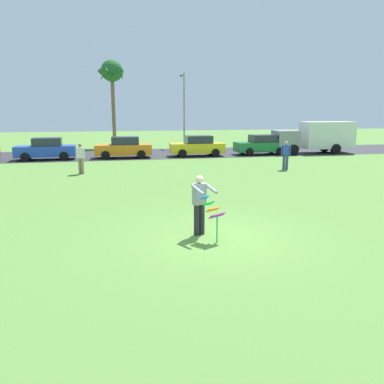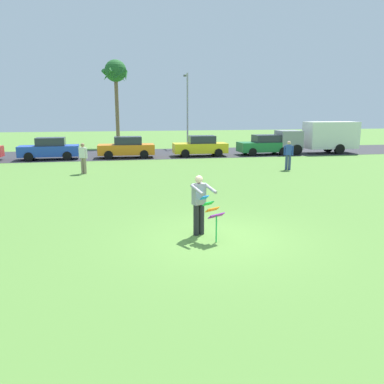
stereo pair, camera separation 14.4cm
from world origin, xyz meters
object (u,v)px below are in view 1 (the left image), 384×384
Objects in this scene: parked_car_green at (261,145)px; palm_tree_right_near at (112,74)px; parked_car_yellow at (197,146)px; streetlight_pole at (184,106)px; parked_car_blue at (46,149)px; parked_truck_grey_van at (318,136)px; person_kite_flyer at (200,203)px; kite_held at (213,211)px; parked_car_orange at (124,148)px; person_walker_far at (81,157)px; person_walker_near at (286,154)px.

parked_car_green is 0.51× the size of palm_tree_right_near.
streetlight_pole reaches higher than parked_car_yellow.
parked_truck_grey_van reaches higher than parked_car_blue.
parked_car_green is 16.40m from palm_tree_right_near.
palm_tree_right_near is at bearing 149.35° from parked_truck_grey_van.
parked_truck_grey_van is 0.97× the size of streetlight_pole.
person_kite_flyer is 0.41× the size of parked_car_green.
streetlight_pole is at bearing 80.12° from person_kite_flyer.
person_kite_flyer is 1.41× the size of kite_held.
parked_car_green is (11.07, 0.00, 0.00)m from parked_car_orange.
parked_car_orange is 1.00× the size of parked_car_yellow.
person_walker_far is (-2.66, -7.24, 0.16)m from parked_car_orange.
parked_car_blue is at bearing 180.00° from parked_truck_grey_van.
parked_car_yellow is at bearing 77.41° from person_kite_flyer.
parked_car_yellow is 0.63× the size of parked_truck_grey_van.
streetlight_pole reaches higher than person_walker_near.
parked_car_blue is 2.46× the size of person_walker_far.
parked_truck_grey_van reaches higher than parked_car_orange.
palm_tree_right_near reaches higher than kite_held.
parked_truck_grey_van is 0.81× the size of palm_tree_right_near.
person_kite_flyer reaches higher than parked_car_blue.
parked_car_green is 15.52m from person_walker_far.
person_walker_far reaches higher than parked_car_green.
parked_car_green is 0.61× the size of streetlight_pole.
kite_held is 28.00m from streetlight_pole.
parked_car_blue is at bearing 179.98° from parked_car_orange.
parked_car_blue is 1.01× the size of parked_car_yellow.
parked_car_orange is 0.61× the size of streetlight_pole.
palm_tree_right_near is at bearing 139.67° from parked_car_green.
palm_tree_right_near is at bearing 82.83° from person_walker_far.
parked_truck_grey_van is at bearing -0.00° from parked_car_green.
parked_car_blue is at bearing 111.92° from person_walker_far.
parked_truck_grey_van is (21.66, -0.00, 0.64)m from parked_car_blue.
kite_held is 0.71× the size of person_walker_near.
parked_truck_grey_van is 12.75m from streetlight_pole.
person_walker_far is at bearing 175.77° from person_walker_near.
person_walker_far is (-4.06, 12.14, -0.02)m from person_kite_flyer.
person_walker_near is at bearing -78.11° from streetlight_pole.
parked_car_blue is at bearing 109.80° from person_kite_flyer.
person_kite_flyer and person_walker_far have the same top height.
kite_held is at bearing -123.13° from person_walker_near.
person_kite_flyer is 0.41× the size of parked_car_blue.
parked_truck_grey_van reaches higher than parked_car_green.
person_kite_flyer is at bearing -99.88° from streetlight_pole.
parked_truck_grey_van is at bearing 52.86° from person_kite_flyer.
parked_car_blue is 0.61× the size of streetlight_pole.
streetlight_pole is at bearing 143.21° from parked_truck_grey_van.
parked_truck_grey_van is 3.91× the size of person_walker_near.
palm_tree_right_near reaches higher than parked_truck_grey_van.
palm_tree_right_near reaches higher than streetlight_pole.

